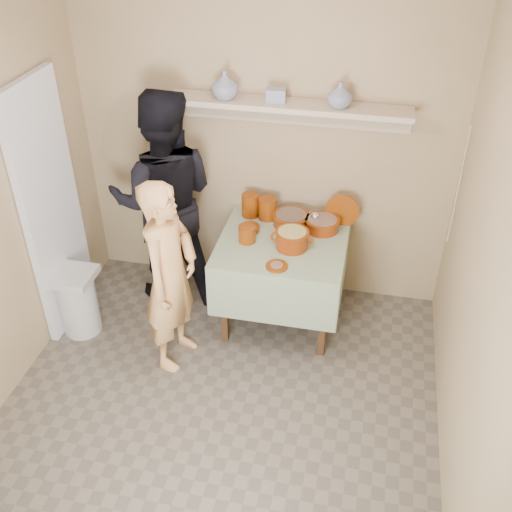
% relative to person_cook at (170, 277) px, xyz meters
% --- Properties ---
extents(ground, '(3.50, 3.50, 0.00)m').
position_rel_person_cook_xyz_m(ground, '(0.45, -0.65, -0.75)').
color(ground, '#61594C').
rests_on(ground, ground).
extents(tile_panel, '(0.06, 0.70, 2.00)m').
position_rel_person_cook_xyz_m(tile_panel, '(-1.01, 0.30, 0.25)').
color(tile_panel, silver).
rests_on(tile_panel, ground).
extents(plate_stack_a, '(0.14, 0.14, 0.19)m').
position_rel_person_cook_xyz_m(plate_stack_a, '(0.37, 0.93, 0.11)').
color(plate_stack_a, '#692A08').
rests_on(plate_stack_a, serving_table).
extents(plate_stack_b, '(0.15, 0.15, 0.18)m').
position_rel_person_cook_xyz_m(plate_stack_b, '(0.51, 0.92, 0.10)').
color(plate_stack_b, '#692A08').
rests_on(plate_stack_b, serving_table).
extents(bowl_stack, '(0.13, 0.13, 0.13)m').
position_rel_person_cook_xyz_m(bowl_stack, '(0.43, 0.55, 0.08)').
color(bowl_stack, '#692A08').
rests_on(bowl_stack, serving_table).
extents(empty_bowl, '(0.15, 0.15, 0.05)m').
position_rel_person_cook_xyz_m(empty_bowl, '(0.42, 0.70, 0.04)').
color(empty_bowl, '#692A08').
rests_on(empty_bowl, serving_table).
extents(propped_lid, '(0.27, 0.05, 0.27)m').
position_rel_person_cook_xyz_m(propped_lid, '(1.11, 0.95, 0.13)').
color(propped_lid, '#692A08').
rests_on(propped_lid, serving_table).
extents(vase_right, '(0.18, 0.18, 0.18)m').
position_rel_person_cook_xyz_m(vase_right, '(1.02, 0.95, 1.06)').
color(vase_right, navy).
rests_on(vase_right, wall_shelf).
extents(vase_left, '(0.28, 0.28, 0.21)m').
position_rel_person_cook_xyz_m(vase_left, '(0.18, 0.95, 1.07)').
color(vase_left, navy).
rests_on(vase_left, wall_shelf).
extents(ceramic_box, '(0.15, 0.12, 0.10)m').
position_rel_person_cook_xyz_m(ceramic_box, '(0.56, 0.96, 1.02)').
color(ceramic_box, navy).
rests_on(ceramic_box, wall_shelf).
extents(person_cook, '(0.44, 0.59, 1.50)m').
position_rel_person_cook_xyz_m(person_cook, '(0.00, 0.00, 0.00)').
color(person_cook, '#E5A563').
rests_on(person_cook, ground).
extents(person_helper, '(1.03, 0.89, 1.83)m').
position_rel_person_cook_xyz_m(person_helper, '(-0.29, 0.76, 0.17)').
color(person_helper, black).
rests_on(person_helper, ground).
extents(room_shell, '(3.04, 3.54, 2.62)m').
position_rel_person_cook_xyz_m(room_shell, '(0.45, -0.65, 0.86)').
color(room_shell, tan).
rests_on(room_shell, ground).
extents(serving_table, '(0.97, 0.97, 0.76)m').
position_rel_person_cook_xyz_m(serving_table, '(0.70, 0.63, -0.11)').
color(serving_table, '#4C2D16').
rests_on(serving_table, ground).
extents(cazuela_meat_a, '(0.30, 0.30, 0.10)m').
position_rel_person_cook_xyz_m(cazuela_meat_a, '(0.72, 0.85, 0.07)').
color(cazuela_meat_a, '#631F07').
rests_on(cazuela_meat_a, serving_table).
extents(cazuela_meat_b, '(0.28, 0.28, 0.10)m').
position_rel_person_cook_xyz_m(cazuela_meat_b, '(0.97, 0.83, 0.07)').
color(cazuela_meat_b, '#631F07').
rests_on(cazuela_meat_b, serving_table).
extents(ladle, '(0.08, 0.26, 0.19)m').
position_rel_person_cook_xyz_m(ladle, '(0.91, 0.84, 0.12)').
color(ladle, silver).
rests_on(ladle, cazuela_meat_b).
extents(cazuela_rice, '(0.33, 0.25, 0.14)m').
position_rel_person_cook_xyz_m(cazuela_rice, '(0.78, 0.53, 0.10)').
color(cazuela_rice, '#631F07').
rests_on(cazuela_rice, serving_table).
extents(front_plate, '(0.16, 0.16, 0.03)m').
position_rel_person_cook_xyz_m(front_plate, '(0.71, 0.26, 0.02)').
color(front_plate, '#692A08').
rests_on(front_plate, serving_table).
extents(wall_shelf, '(1.80, 0.25, 0.21)m').
position_rel_person_cook_xyz_m(wall_shelf, '(0.65, 1.00, 0.92)').
color(wall_shelf, '#C2AD90').
rests_on(wall_shelf, room_shell).
extents(trash_bin, '(0.32, 0.32, 0.56)m').
position_rel_person_cook_xyz_m(trash_bin, '(-0.85, 0.13, -0.46)').
color(trash_bin, silver).
rests_on(trash_bin, ground).
extents(electrical_cord, '(0.01, 0.05, 0.90)m').
position_rel_person_cook_xyz_m(electrical_cord, '(1.92, 0.83, 0.50)').
color(electrical_cord, silver).
rests_on(electrical_cord, wall_shelf).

